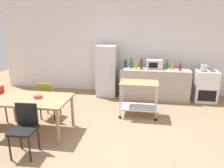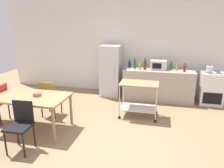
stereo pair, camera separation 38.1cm
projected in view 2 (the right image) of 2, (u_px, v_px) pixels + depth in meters
name	position (u px, v px, depth m)	size (l,w,h in m)	color
ground_plane	(105.00, 141.00, 4.11)	(12.00, 12.00, 0.00)	#8C7051
back_wall	(131.00, 47.00, 6.69)	(8.40, 0.12, 2.90)	silver
kitchen_counter	(158.00, 85.00, 6.21)	(2.00, 0.64, 0.90)	#A89E8E
dining_table	(32.00, 100.00, 4.38)	(1.50, 0.90, 0.75)	#A37A51
chair_black	(21.00, 123.00, 3.70)	(0.42, 0.42, 0.89)	black
chair_olive	(49.00, 96.00, 5.06)	(0.41, 0.41, 0.89)	olive
stove_oven	(211.00, 88.00, 5.90)	(0.60, 0.61, 0.92)	white
refrigerator	(111.00, 71.00, 6.53)	(0.60, 0.63, 1.55)	silver
kitchen_cart	(139.00, 94.00, 5.03)	(0.91, 0.57, 0.85)	#A37A51
bottle_sesame_oil	(129.00, 64.00, 6.33)	(0.07, 0.07, 0.25)	navy
bottle_soda	(135.00, 64.00, 6.20)	(0.07, 0.07, 0.32)	#1E6628
bottle_soy_sauce	(140.00, 65.00, 6.10)	(0.06, 0.06, 0.30)	gold
bottle_olive_oil	(145.00, 65.00, 6.06)	(0.08, 0.08, 0.33)	#4C2D19
microwave	(158.00, 65.00, 6.11)	(0.46, 0.35, 0.26)	silver
bottle_vinegar	(171.00, 67.00, 6.03)	(0.07, 0.07, 0.25)	#1E6628
bottle_hot_sauce	(177.00, 67.00, 5.99)	(0.07, 0.07, 0.24)	gold
bottle_wine	(185.00, 68.00, 5.82)	(0.07, 0.07, 0.24)	maroon
fruit_bowl	(37.00, 95.00, 4.36)	(0.17, 0.17, 0.06)	#B24C3F
kettle	(210.00, 69.00, 5.68)	(0.24, 0.17, 0.19)	silver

